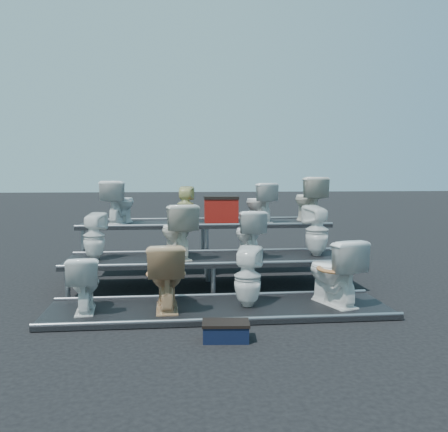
{
  "coord_description": "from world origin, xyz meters",
  "views": [
    {
      "loc": [
        -0.58,
        -7.3,
        1.7
      ],
      "look_at": [
        0.21,
        0.1,
        1.07
      ],
      "focal_mm": 40.0,
      "sensor_mm": 36.0,
      "label": 1
    }
  ],
  "objects": [
    {
      "name": "toilet_10",
      "position": [
        0.96,
        1.3,
        1.2
      ],
      "size": [
        0.59,
        0.76,
        0.69
      ],
      "primitive_type": "imported",
      "rotation": [
        0.0,
        0.0,
        3.5
      ],
      "color": "white",
      "rests_on": "tier_back"
    },
    {
      "name": "toilet_5",
      "position": [
        -0.49,
        0.0,
        0.86
      ],
      "size": [
        0.64,
        0.88,
        0.81
      ],
      "primitive_type": "imported",
      "rotation": [
        0.0,
        0.0,
        3.41
      ],
      "color": "silver",
      "rests_on": "tier_mid"
    },
    {
      "name": "ground",
      "position": [
        0.0,
        0.0,
        0.0
      ],
      "size": [
        80.0,
        80.0,
        0.0
      ],
      "primitive_type": "plane",
      "color": "black",
      "rests_on": "ground"
    },
    {
      "name": "tier_back",
      "position": [
        0.0,
        1.3,
        0.43
      ],
      "size": [
        4.2,
        1.2,
        0.86
      ],
      "primitive_type": "cube",
      "color": "black",
      "rests_on": "ground"
    },
    {
      "name": "toilet_8",
      "position": [
        -1.45,
        1.3,
        1.22
      ],
      "size": [
        0.62,
        0.81,
        0.73
      ],
      "primitive_type": "imported",
      "rotation": [
        0.0,
        0.0,
        2.8
      ],
      "color": "white",
      "rests_on": "tier_back"
    },
    {
      "name": "toilet_9",
      "position": [
        -0.32,
        1.3,
        1.17
      ],
      "size": [
        0.33,
        0.34,
        0.63
      ],
      "primitive_type": "imported",
      "rotation": [
        0.0,
        0.0,
        2.94
      ],
      "color": "#D2CF86",
      "rests_on": "tier_back"
    },
    {
      "name": "toilet_4",
      "position": [
        -1.68,
        0.0,
        0.8
      ],
      "size": [
        0.4,
        0.4,
        0.68
      ],
      "primitive_type": "imported",
      "rotation": [
        0.0,
        0.0,
        2.79
      ],
      "color": "white",
      "rests_on": "tier_mid"
    },
    {
      "name": "toilet_0",
      "position": [
        -1.62,
        -1.3,
        0.4
      ],
      "size": [
        0.43,
        0.69,
        0.67
      ],
      "primitive_type": "imported",
      "rotation": [
        0.0,
        0.0,
        3.22
      ],
      "color": "white",
      "rests_on": "tier_front"
    },
    {
      "name": "toilet_1",
      "position": [
        -0.65,
        -1.3,
        0.47
      ],
      "size": [
        0.47,
        0.8,
        0.81
      ],
      "primitive_type": "imported",
      "rotation": [
        0.0,
        0.0,
        3.16
      ],
      "color": "tan",
      "rests_on": "tier_front"
    },
    {
      "name": "toilet_6",
      "position": [
        0.57,
        0.0,
        0.81
      ],
      "size": [
        0.46,
        0.73,
        0.71
      ],
      "primitive_type": "imported",
      "rotation": [
        0.0,
        0.0,
        3.24
      ],
      "color": "white",
      "rests_on": "tier_mid"
    },
    {
      "name": "step_stool",
      "position": [
        -0.03,
        -2.36,
        0.08
      ],
      "size": [
        0.48,
        0.32,
        0.17
      ],
      "primitive_type": "cube",
      "rotation": [
        0.0,
        0.0,
        -0.09
      ],
      "color": "black",
      "rests_on": "ground"
    },
    {
      "name": "toilet_2",
      "position": [
        0.36,
        -1.3,
        0.43
      ],
      "size": [
        0.44,
        0.45,
        0.75
      ],
      "primitive_type": "imported",
      "rotation": [
        0.0,
        0.0,
        2.75
      ],
      "color": "white",
      "rests_on": "tier_front"
    },
    {
      "name": "tier_front",
      "position": [
        0.0,
        -1.3,
        0.03
      ],
      "size": [
        4.2,
        1.2,
        0.06
      ],
      "primitive_type": "cube",
      "color": "black",
      "rests_on": "ground"
    },
    {
      "name": "toilet_3",
      "position": [
        1.45,
        -1.3,
        0.48
      ],
      "size": [
        0.7,
        0.93,
        0.84
      ],
      "primitive_type": "imported",
      "rotation": [
        0.0,
        0.0,
        3.46
      ],
      "color": "white",
      "rests_on": "tier_front"
    },
    {
      "name": "toilet_7",
      "position": [
        1.62,
        0.0,
        0.84
      ],
      "size": [
        0.46,
        0.47,
        0.77
      ],
      "primitive_type": "imported",
      "rotation": [
        0.0,
        0.0,
        3.58
      ],
      "color": "white",
      "rests_on": "tier_mid"
    },
    {
      "name": "toilet_11",
      "position": [
        1.85,
        1.3,
        1.25
      ],
      "size": [
        0.54,
        0.82,
        0.79
      ],
      "primitive_type": "imported",
      "rotation": [
        0.0,
        0.0,
        3.27
      ],
      "color": "silver",
      "rests_on": "tier_back"
    },
    {
      "name": "red_crate",
      "position": [
        0.29,
        1.27,
        1.06
      ],
      "size": [
        0.58,
        0.47,
        0.41
      ],
      "primitive_type": "cube",
      "rotation": [
        0.0,
        0.0,
        -0.03
      ],
      "color": "maroon",
      "rests_on": "tier_back"
    },
    {
      "name": "tier_mid",
      "position": [
        0.0,
        0.0,
        0.23
      ],
      "size": [
        4.2,
        1.2,
        0.46
      ],
      "primitive_type": "cube",
      "color": "black",
      "rests_on": "ground"
    }
  ]
}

